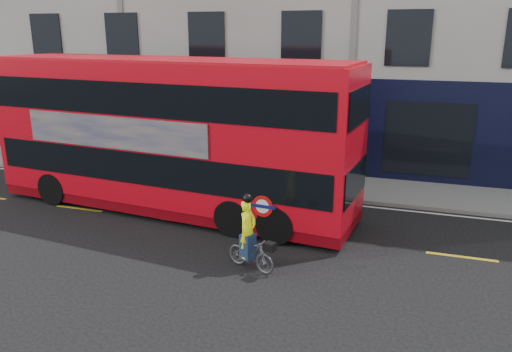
% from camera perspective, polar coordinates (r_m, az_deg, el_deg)
% --- Properties ---
extents(ground, '(120.00, 120.00, 0.00)m').
position_cam_1_polar(ground, '(13.27, 5.21, -9.54)').
color(ground, black).
rests_on(ground, ground).
extents(pavement, '(60.00, 3.00, 0.12)m').
position_cam_1_polar(pavement, '(19.22, 9.59, -1.20)').
color(pavement, gray).
rests_on(pavement, ground).
extents(kerb, '(60.00, 0.12, 0.13)m').
position_cam_1_polar(kerb, '(17.81, 8.85, -2.57)').
color(kerb, slate).
rests_on(kerb, ground).
extents(road_edge_line, '(58.00, 0.10, 0.01)m').
position_cam_1_polar(road_edge_line, '(17.55, 8.68, -3.06)').
color(road_edge_line, silver).
rests_on(road_edge_line, ground).
extents(lane_dashes, '(58.00, 0.12, 0.01)m').
position_cam_1_polar(lane_dashes, '(14.61, 6.55, -7.06)').
color(lane_dashes, gold).
rests_on(lane_dashes, ground).
extents(bus, '(12.45, 3.96, 4.94)m').
position_cam_1_polar(bus, '(16.36, -9.74, 4.66)').
color(bus, red).
rests_on(bus, ground).
extents(cyclist, '(1.46, 0.85, 1.98)m').
position_cam_1_polar(cyclist, '(12.49, -0.72, -7.79)').
color(cyclist, '#4D4F53').
rests_on(cyclist, ground).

